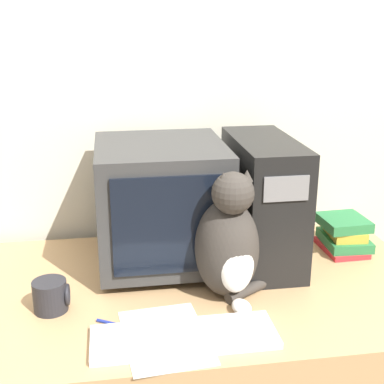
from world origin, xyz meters
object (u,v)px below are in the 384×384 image
at_px(keyboard, 184,337).
at_px(book_stack, 344,234).
at_px(pen, 119,325).
at_px(mug, 51,296).
at_px(cat, 229,244).
at_px(crt_monitor, 161,203).
at_px(computer_tower, 263,201).

xyz_separation_m(keyboard, book_stack, (0.64, 0.47, 0.05)).
height_order(pen, mug, mug).
distance_m(keyboard, cat, 0.31).
bearing_deg(cat, mug, 171.25).
xyz_separation_m(crt_monitor, keyboard, (0.01, -0.47, -0.20)).
relative_size(computer_tower, mug, 4.42).
bearing_deg(computer_tower, mug, -160.56).
bearing_deg(keyboard, pen, 151.51).
xyz_separation_m(computer_tower, keyboard, (-0.33, -0.44, -0.20)).
distance_m(pen, mug, 0.22).
bearing_deg(mug, book_stack, 14.98).
distance_m(crt_monitor, computer_tower, 0.34).
distance_m(computer_tower, mug, 0.74).
height_order(computer_tower, mug, computer_tower).
bearing_deg(pen, crt_monitor, 67.74).
xyz_separation_m(keyboard, mug, (-0.35, 0.20, 0.04)).
bearing_deg(crt_monitor, mug, -142.19).
height_order(cat, pen, cat).
bearing_deg(pen, cat, 20.72).
relative_size(book_stack, pen, 1.63).
relative_size(crt_monitor, mug, 4.37).
height_order(computer_tower, keyboard, computer_tower).
distance_m(crt_monitor, mug, 0.46).
bearing_deg(book_stack, keyboard, -143.72).
relative_size(cat, mug, 3.85).
bearing_deg(mug, crt_monitor, 37.81).
bearing_deg(crt_monitor, computer_tower, -4.40).
height_order(cat, book_stack, cat).
relative_size(computer_tower, cat, 1.15).
bearing_deg(computer_tower, cat, -125.76).
xyz_separation_m(book_stack, pen, (-0.80, -0.38, -0.05)).
bearing_deg(pen, computer_tower, 35.80).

